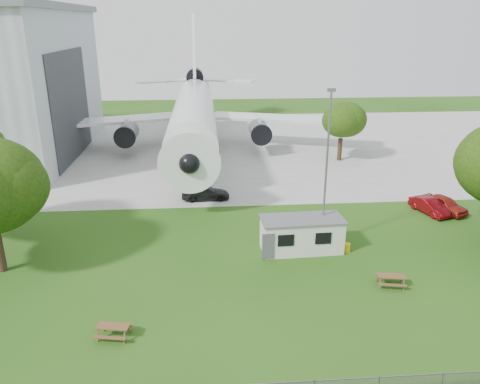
{
  "coord_description": "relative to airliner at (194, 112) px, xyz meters",
  "views": [
    {
      "loc": [
        -0.63,
        -25.98,
        16.45
      ],
      "look_at": [
        1.98,
        8.0,
        4.0
      ],
      "focal_mm": 35.0,
      "sensor_mm": 36.0,
      "label": 1
    }
  ],
  "objects": [
    {
      "name": "ground",
      "position": [
        2.0,
        -35.86,
        -5.27
      ],
      "size": [
        160.0,
        160.0,
        0.0
      ],
      "primitive_type": "plane",
      "color": "#36631B"
    },
    {
      "name": "concrete_apron",
      "position": [
        2.0,
        2.14,
        -5.25
      ],
      "size": [
        120.0,
        46.0,
        0.03
      ],
      "primitive_type": "cube",
      "color": "#B7B7B2",
      "rests_on": "ground"
    },
    {
      "name": "airliner",
      "position": [
        0.0,
        0.0,
        0.0
      ],
      "size": [
        46.36,
        47.73,
        17.69
      ],
      "color": "white",
      "rests_on": "ground"
    },
    {
      "name": "site_cabin",
      "position": [
        8.5,
        -30.18,
        -3.96
      ],
      "size": [
        6.81,
        3.0,
        2.62
      ],
      "color": "silver",
      "rests_on": "ground"
    },
    {
      "name": "picnic_west",
      "position": [
        -3.94,
        -39.8,
        -5.27
      ],
      "size": [
        2.04,
        1.8,
        0.76
      ],
      "primitive_type": null,
      "rotation": [
        0.0,
        0.0,
        -0.18
      ],
      "color": "brown",
      "rests_on": "ground"
    },
    {
      "name": "picnic_east",
      "position": [
        13.36,
        -35.75,
        -5.27
      ],
      "size": [
        2.04,
        1.8,
        0.76
      ],
      "primitive_type": null,
      "rotation": [
        0.0,
        0.0,
        -0.18
      ],
      "color": "brown",
      "rests_on": "ground"
    },
    {
      "name": "lamp_mast",
      "position": [
        10.2,
        -29.66,
        0.73
      ],
      "size": [
        0.16,
        0.16,
        12.0
      ],
      "primitive_type": "cylinder",
      "color": "slate",
      "rests_on": "ground"
    },
    {
      "name": "tree_far_apron",
      "position": [
        18.17,
        -6.23,
        -0.47
      ],
      "size": [
        5.54,
        5.54,
        7.59
      ],
      "color": "#382619",
      "rests_on": "ground"
    },
    {
      "name": "car_ne_hatch",
      "position": [
        23.05,
        -23.66,
        -4.53
      ],
      "size": [
        3.47,
        4.7,
        1.49
      ],
      "primitive_type": "imported",
      "rotation": [
        0.0,
        0.0,
        0.45
      ],
      "color": "maroon",
      "rests_on": "ground"
    },
    {
      "name": "car_ne_sedan",
      "position": [
        21.57,
        -23.86,
        -4.59
      ],
      "size": [
        2.6,
        4.34,
        1.35
      ],
      "primitive_type": "imported",
      "rotation": [
        0.0,
        0.0,
        0.31
      ],
      "color": "maroon",
      "rests_on": "ground"
    },
    {
      "name": "car_apron_van",
      "position": [
        1.29,
        -18.81,
        -4.59
      ],
      "size": [
        4.72,
        2.04,
        1.35
      ],
      "primitive_type": "imported",
      "rotation": [
        0.0,
        0.0,
        1.6
      ],
      "color": "black",
      "rests_on": "ground"
    }
  ]
}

